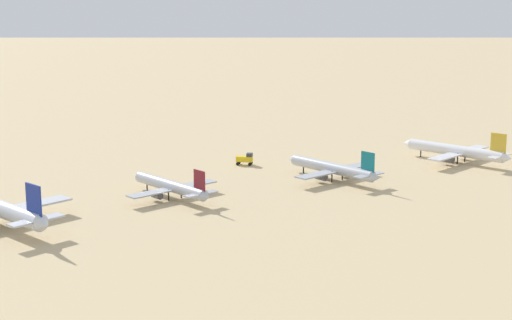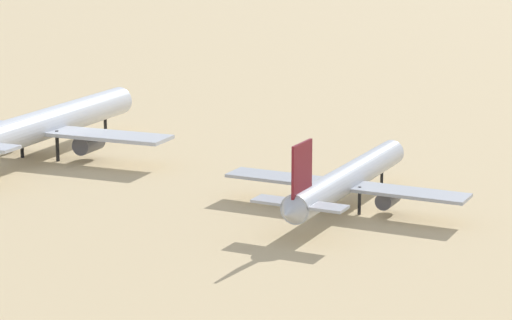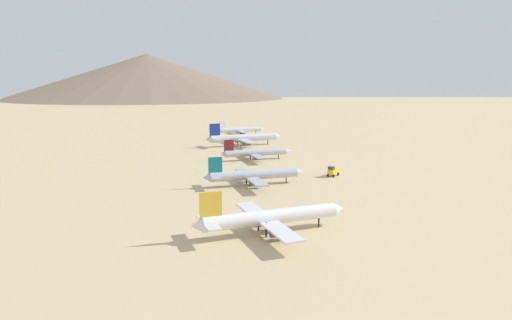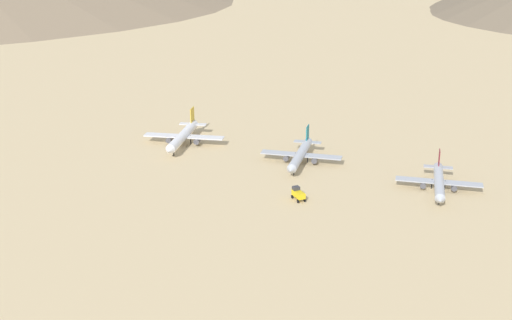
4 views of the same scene
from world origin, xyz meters
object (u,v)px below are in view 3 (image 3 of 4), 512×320
parked_jet_4 (240,130)px  parked_jet_3 (243,138)px  parked_jet_1 (253,175)px  service_truck (333,171)px  parked_jet_0 (270,217)px  parked_jet_2 (255,153)px

parked_jet_4 → parked_jet_3: bearing=-100.3°
parked_jet_1 → service_truck: 33.54m
parked_jet_4 → service_truck: size_ratio=6.06×
parked_jet_4 → service_truck: (6.45, -138.01, -1.16)m
parked_jet_3 → parked_jet_0: bearing=-99.9°
parked_jet_1 → parked_jet_4: parked_jet_1 is taller
parked_jet_1 → parked_jet_4: size_ratio=1.08×
parked_jet_4 → service_truck: parked_jet_4 is taller
parked_jet_3 → service_truck: (15.68, -87.19, -2.26)m
parked_jet_2 → parked_jet_4: parked_jet_2 is taller
parked_jet_0 → parked_jet_4: (34.20, 193.59, -0.59)m
parked_jet_1 → parked_jet_2: bearing=75.2°
parked_jet_0 → parked_jet_2: bearing=78.0°
parked_jet_1 → parked_jet_3: size_ratio=0.81×
parked_jet_3 → parked_jet_2: bearing=-95.5°
parked_jet_1 → parked_jet_4: bearing=79.7°
parked_jet_2 → parked_jet_4: 97.42m
parked_jet_0 → parked_jet_1: parked_jet_0 is taller
parked_jet_0 → parked_jet_2: 99.29m
parked_jet_0 → parked_jet_4: bearing=80.0°
service_truck → parked_jet_2: bearing=115.8°
service_truck → parked_jet_3: bearing=100.2°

